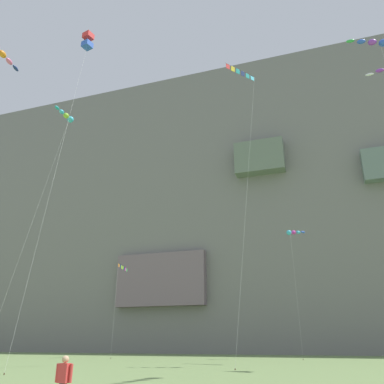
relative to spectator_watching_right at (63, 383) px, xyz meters
name	(u,v)px	position (x,y,z in m)	size (l,w,h in m)	color
cliff_face	(270,205)	(-1.45, 67.28, 27.63)	(180.00, 22.79, 57.08)	slate
spectator_watching_right	(63,383)	(0.00, 0.00, 0.00)	(0.57, 0.26, 1.61)	#38333D
kite_banner_near_cliff	(122,271)	(-19.14, 38.55, 10.41)	(0.86, 4.62, 11.99)	black
kite_windsock_front_field	(66,117)	(-19.28, 22.69, 26.12)	(3.22, 4.82, 27.46)	#38B2D1
kite_windsock_low_left	(373,43)	(15.60, 27.90, 31.66)	(4.44, 3.90, 33.19)	blue
kite_windsock_high_left	(293,233)	(4.38, 41.43, 14.64)	(2.56, 3.08, 15.97)	#38B2D1
kite_banner_mid_center	(241,82)	(1.49, 24.11, 27.13)	(2.55, 5.38, 29.68)	black
kite_windsock_upper_mid	(2,54)	(-19.62, 12.48, 27.23)	(1.26, 8.24, 28.51)	pink
kite_box_far_right	(88,41)	(-13.31, 17.05, 30.86)	(1.36, 6.15, 32.72)	red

